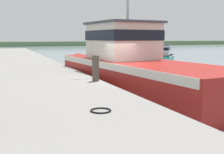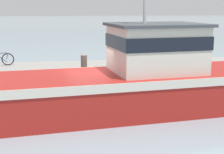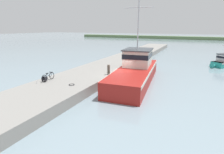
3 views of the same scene
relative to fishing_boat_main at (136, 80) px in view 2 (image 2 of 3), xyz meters
The scene contains 4 objects.
ground_plane 2.40m from the fishing_boat_main, 134.13° to the right, with size 320.00×320.00×0.00m, color gray.
dock_pier 5.47m from the fishing_boat_main, 164.52° to the right, with size 5.90×80.00×0.93m, color gray.
fishing_boat_main is the anchor object (origin of this frame).
mooring_post 3.19m from the fishing_boat_main, 143.20° to the right, with size 0.30×0.30×1.11m, color #51473D.
Camera 2 is at (14.87, -1.77, 4.25)m, focal length 55.00 mm.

